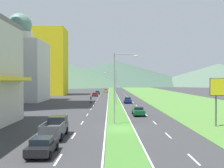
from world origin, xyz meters
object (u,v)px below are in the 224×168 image
object	(u,v)px
pickup_truck_0	(55,127)
street_lamp_near	(117,83)
car_5	(106,91)
car_2	(95,94)
car_3	(97,92)
street_lamp_mid	(115,85)
car_1	(138,111)
car_4	(42,146)
car_0	(128,100)
motorcycle_rider	(91,100)

from	to	relation	value
pickup_truck_0	street_lamp_near	bearing A→B (deg)	-41.24
car_5	pickup_truck_0	size ratio (longest dim) A/B	0.74
car_2	car_3	size ratio (longest dim) A/B	1.05
street_lamp_mid	car_1	distance (m)	22.39
street_lamp_mid	street_lamp_near	bearing A→B (deg)	-90.48
street_lamp_mid	car_1	size ratio (longest dim) A/B	1.75
street_lamp_near	car_4	size ratio (longest dim) A/B	2.38
street_lamp_mid	car_5	world-z (taller)	street_lamp_mid
street_lamp_near	pickup_truck_0	xyz separation A→B (m)	(-6.73, -7.67, -4.58)
car_0	car_2	world-z (taller)	car_0
car_4	car_5	bearing A→B (deg)	-1.81
car_3	pickup_truck_0	xyz separation A→B (m)	(-0.41, -82.71, 0.22)
car_1	car_4	bearing A→B (deg)	-24.16
street_lamp_mid	motorcycle_rider	xyz separation A→B (m)	(-6.22, 2.21, -4.07)
car_1	motorcycle_rider	world-z (taller)	motorcycle_rider
car_4	car_2	bearing A→B (deg)	0.17
car_4	car_1	bearing A→B (deg)	-24.16
car_0	car_1	size ratio (longest dim) A/B	0.96
street_lamp_near	street_lamp_mid	bearing A→B (deg)	89.52
street_lamp_mid	car_1	xyz separation A→B (m)	(3.63, -21.72, -4.06)
street_lamp_near	car_3	xyz separation A→B (m)	(-6.32, 75.04, -4.80)
car_4	motorcycle_rider	size ratio (longest dim) A/B	2.03
car_1	motorcycle_rider	distance (m)	25.88
street_lamp_near	car_4	bearing A→B (deg)	-114.15
car_4	car_5	world-z (taller)	car_5
car_5	motorcycle_rider	bearing A→B (deg)	177.17
pickup_truck_0	motorcycle_rider	size ratio (longest dim) A/B	2.70
pickup_truck_0	car_0	bearing A→B (deg)	-14.74
street_lamp_near	car_3	size ratio (longest dim) A/B	2.40
car_0	car_5	world-z (taller)	car_0
car_0	car_4	world-z (taller)	car_0
car_1	car_4	distance (m)	25.04
pickup_truck_0	car_1	bearing A→B (deg)	-33.03
car_2	street_lamp_mid	bearing A→B (deg)	-167.19
pickup_truck_0	motorcycle_rider	bearing A→B (deg)	-1.08
street_lamp_near	car_1	size ratio (longest dim) A/B	2.05
car_1	car_3	world-z (taller)	car_3
car_1	car_0	bearing A→B (deg)	-179.57
car_1	car_2	bearing A→B (deg)	-168.58
street_lamp_near	car_4	world-z (taller)	street_lamp_near
car_5	pickup_truck_0	distance (m)	101.17
car_0	pickup_truck_0	world-z (taller)	pickup_truck_0
car_2	motorcycle_rider	distance (m)	27.88
car_0	car_4	bearing A→B (deg)	-12.31
car_1	pickup_truck_0	xyz separation A→B (m)	(-10.61, -16.32, 0.23)
motorcycle_rider	street_lamp_near	bearing A→B (deg)	-169.62
car_4	car_5	xyz separation A→B (m)	(3.40, 107.62, 0.01)
car_3	car_4	xyz separation A→B (m)	(-0.05, -89.24, -0.04)
car_0	car_2	size ratio (longest dim) A/B	1.06
street_lamp_near	car_0	world-z (taller)	street_lamp_near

